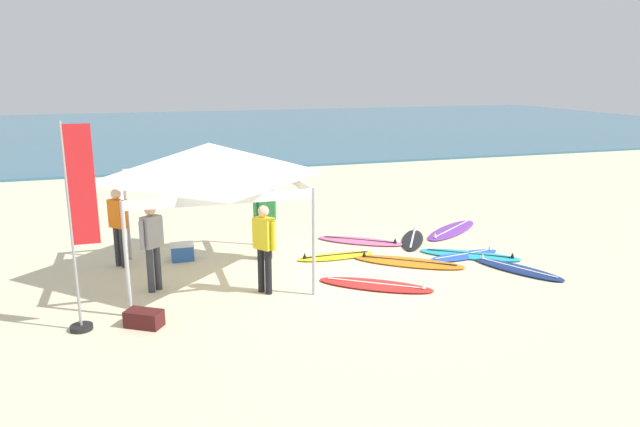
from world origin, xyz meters
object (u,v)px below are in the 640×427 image
(surfboard_purple, at_px, (452,230))
(surfboard_yellow, at_px, (335,256))
(person_yellow, at_px, (264,243))
(surfboard_blue, at_px, (464,255))
(person_grey, at_px, (152,241))
(surfboard_cyan, at_px, (470,255))
(banner_flag, at_px, (80,237))
(surfboard_navy, at_px, (517,269))
(person_orange, at_px, (118,222))
(surfboard_pink, at_px, (360,241))
(gear_bag_near_tent, at_px, (144,319))
(surfboard_orange, at_px, (408,262))
(person_green, at_px, (265,217))
(cooler_box, at_px, (182,252))
(surfboard_black, at_px, (413,240))
(canopy_tent, at_px, (209,161))
(surfboard_red, at_px, (376,285))

(surfboard_purple, bearing_deg, surfboard_yellow, -162.14)
(surfboard_purple, xyz_separation_m, person_yellow, (-5.62, -2.79, 0.95))
(surfboard_blue, bearing_deg, person_grey, -179.66)
(surfboard_cyan, bearing_deg, surfboard_blue, 177.11)
(person_grey, height_order, banner_flag, banner_flag)
(surfboard_navy, xyz_separation_m, person_orange, (-8.01, 2.82, 0.95))
(surfboard_blue, relative_size, person_yellow, 1.13)
(surfboard_pink, distance_m, person_yellow, 4.04)
(surfboard_pink, relative_size, person_grey, 1.22)
(person_yellow, distance_m, gear_bag_near_tent, 2.55)
(person_grey, bearing_deg, surfboard_orange, -0.03)
(surfboard_orange, xyz_separation_m, person_green, (-2.92, 1.24, 0.95))
(person_grey, relative_size, person_green, 1.00)
(surfboard_cyan, height_order, cooler_box, cooler_box)
(surfboard_black, xyz_separation_m, surfboard_orange, (-0.87, -1.55, -0.00))
(person_orange, height_order, banner_flag, banner_flag)
(canopy_tent, xyz_separation_m, person_green, (1.25, 0.71, -1.40))
(surfboard_blue, xyz_separation_m, banner_flag, (-7.90, -1.49, 1.54))
(surfboard_black, bearing_deg, person_orange, 178.67)
(surfboard_purple, distance_m, person_green, 5.32)
(surfboard_purple, xyz_separation_m, cooler_box, (-6.96, -0.31, 0.16))
(surfboard_red, xyz_separation_m, person_grey, (-4.14, 1.09, 0.95))
(surfboard_cyan, bearing_deg, surfboard_yellow, 164.19)
(surfboard_red, height_order, surfboard_navy, same)
(surfboard_red, height_order, cooler_box, cooler_box)
(surfboard_purple, xyz_separation_m, surfboard_orange, (-2.25, -2.05, -0.00))
(person_orange, bearing_deg, person_grey, -69.55)
(person_green, xyz_separation_m, person_orange, (-3.09, 0.46, 0.00))
(surfboard_yellow, relative_size, person_grey, 1.06)
(person_orange, xyz_separation_m, cooler_box, (1.30, 0.03, -0.79))
(surfboard_orange, bearing_deg, person_yellow, -167.58)
(surfboard_black, distance_m, surfboard_purple, 1.47)
(person_grey, height_order, person_orange, same)
(person_green, relative_size, person_yellow, 1.00)
(surfboard_cyan, relative_size, cooler_box, 4.36)
(gear_bag_near_tent, bearing_deg, surfboard_purple, 25.03)
(surfboard_black, xyz_separation_m, person_grey, (-6.24, -1.55, 0.95))
(surfboard_purple, height_order, gear_bag_near_tent, gear_bag_near_tent)
(canopy_tent, distance_m, person_green, 2.01)
(canopy_tent, distance_m, surfboard_pink, 4.62)
(surfboard_orange, height_order, person_yellow, person_yellow)
(surfboard_navy, relative_size, surfboard_cyan, 0.95)
(person_grey, relative_size, person_orange, 1.00)
(surfboard_purple, height_order, person_green, person_green)
(surfboard_yellow, height_order, cooler_box, cooler_box)
(banner_flag, bearing_deg, surfboard_navy, 2.25)
(canopy_tent, height_order, surfboard_pink, canopy_tent)
(person_orange, xyz_separation_m, gear_bag_near_tent, (0.39, -3.33, -0.85))
(person_grey, bearing_deg, surfboard_purple, 15.02)
(surfboard_orange, bearing_deg, surfboard_black, 60.58)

